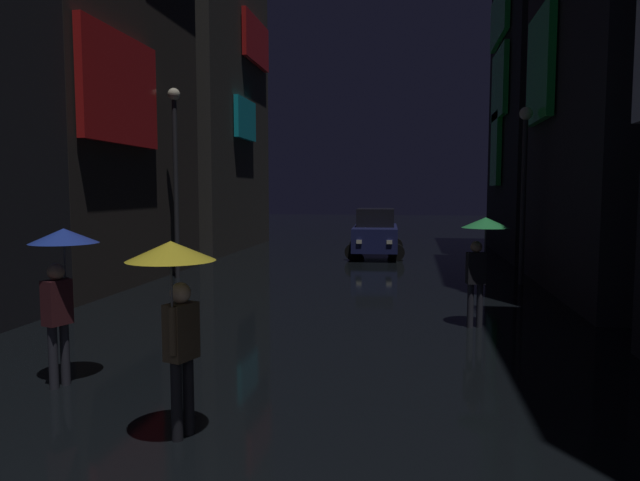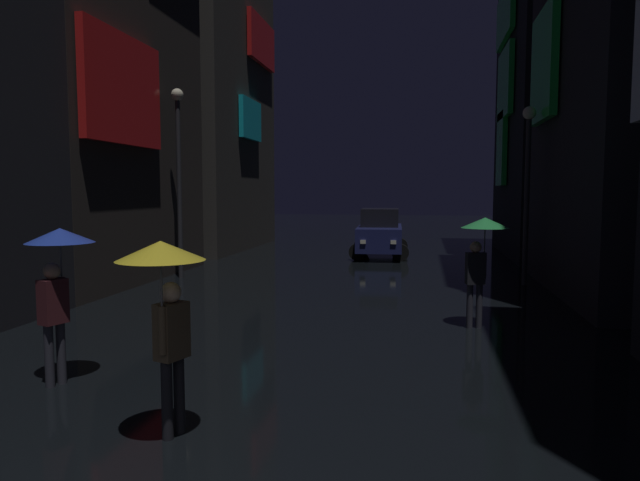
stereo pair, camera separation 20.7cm
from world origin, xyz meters
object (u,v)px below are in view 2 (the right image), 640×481
(pedestrian_midstreet_centre_green, at_px, (482,241))
(streetlamp_right_far, at_px, (528,173))
(pedestrian_far_right_blue, at_px, (58,262))
(pedestrian_near_crossing_yellow, at_px, (164,284))
(car_distant, at_px, (380,234))
(streetlamp_left_far, at_px, (179,161))

(pedestrian_midstreet_centre_green, relative_size, streetlamp_right_far, 0.43)
(streetlamp_right_far, bearing_deg, pedestrian_far_right_blue, -128.40)
(pedestrian_near_crossing_yellow, relative_size, car_distant, 0.50)
(pedestrian_far_right_blue, bearing_deg, car_distant, 78.70)
(pedestrian_near_crossing_yellow, distance_m, pedestrian_midstreet_centre_green, 6.83)
(pedestrian_near_crossing_yellow, bearing_deg, pedestrian_midstreet_centre_green, 57.10)
(pedestrian_midstreet_centre_green, distance_m, streetlamp_right_far, 5.85)
(pedestrian_far_right_blue, height_order, car_distant, pedestrian_far_right_blue)
(car_distant, bearing_deg, streetlamp_right_far, -53.90)
(pedestrian_near_crossing_yellow, relative_size, pedestrian_midstreet_centre_green, 1.00)
(pedestrian_midstreet_centre_green, distance_m, streetlamp_left_far, 9.81)
(streetlamp_right_far, bearing_deg, car_distant, 126.10)
(car_distant, distance_m, streetlamp_left_far, 9.01)
(pedestrian_near_crossing_yellow, bearing_deg, streetlamp_right_far, 64.04)
(pedestrian_near_crossing_yellow, bearing_deg, streetlamp_left_far, 113.26)
(streetlamp_left_far, distance_m, streetlamp_right_far, 10.02)
(pedestrian_near_crossing_yellow, distance_m, car_distant, 17.34)
(streetlamp_left_far, bearing_deg, car_distant, 50.38)
(pedestrian_far_right_blue, xyz_separation_m, streetlamp_right_far, (7.66, 9.66, 1.46))
(streetlamp_left_far, bearing_deg, streetlamp_right_far, 2.76)
(pedestrian_midstreet_centre_green, bearing_deg, streetlamp_right_far, 72.43)
(pedestrian_midstreet_centre_green, bearing_deg, streetlamp_left_far, 149.33)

